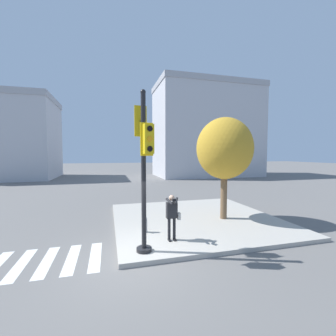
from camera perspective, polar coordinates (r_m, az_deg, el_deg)
The scene contains 9 objects.
ground_plane at distance 7.82m, azimuth -8.66°, elevation -22.09°, with size 160.00×160.00×0.00m, color slate.
sidewalk_corner at distance 11.81m, azimuth 6.89°, elevation -12.68°, with size 8.00×8.00×0.16m.
crosswalk_stripes at distance 8.74m, azimuth -33.29°, elevation -19.78°, with size 4.72×2.22×0.01m.
traffic_signal_pole at distance 7.30m, azimuth -6.20°, elevation 2.56°, with size 0.52×1.21×5.27m.
person_photographer at distance 8.51m, azimuth 1.07°, elevation -11.43°, with size 0.58×0.54×1.70m.
street_tree at distance 11.41m, azimuth 14.15°, elevation 4.73°, with size 2.75×2.75×5.01m.
fire_hydrant at distance 9.56m, azimuth -5.79°, elevation -14.10°, with size 0.17×0.23×0.64m.
building_left at distance 37.67m, azimuth -35.82°, elevation 6.32°, with size 12.41×9.79×11.22m.
building_right at distance 35.87m, azimuth 9.73°, elevation 9.33°, with size 15.62×8.89×13.99m.
Camera 1 is at (-0.75, -7.01, 3.38)m, focal length 24.00 mm.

